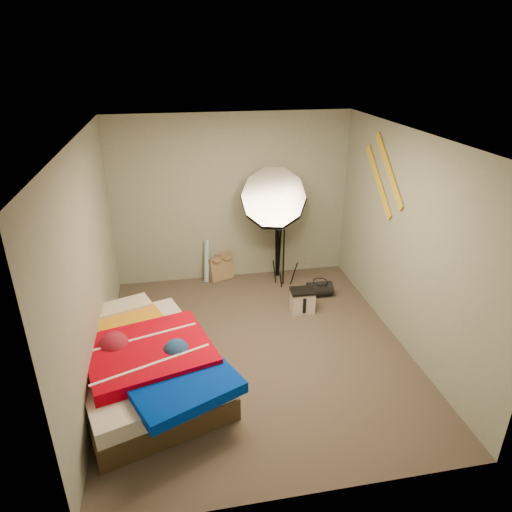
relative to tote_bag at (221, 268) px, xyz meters
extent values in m
plane|color=#4E4139|center=(0.21, -1.90, -0.19)|extent=(4.00, 4.00, 0.00)
plane|color=silver|center=(0.21, -1.90, 2.31)|extent=(4.00, 4.00, 0.00)
plane|color=gray|center=(0.21, 0.10, 1.06)|extent=(3.50, 0.00, 3.50)
plane|color=gray|center=(0.21, -3.90, 1.06)|extent=(3.50, 0.00, 3.50)
plane|color=gray|center=(-1.54, -1.90, 1.06)|extent=(0.00, 4.00, 4.00)
plane|color=gray|center=(1.96, -1.90, 1.06)|extent=(0.00, 4.00, 4.00)
cube|color=#9D855E|center=(0.00, 0.00, 0.00)|extent=(0.41, 0.29, 0.39)
cylinder|color=#5895C2|center=(-0.22, 0.00, 0.14)|extent=(0.14, 0.20, 0.66)
cube|color=beige|center=(0.97, -1.17, -0.03)|extent=(0.31, 0.23, 0.31)
cylinder|color=black|center=(1.34, -0.79, -0.08)|extent=(0.36, 0.22, 0.22)
cube|color=gold|center=(1.94, -1.30, 1.76)|extent=(0.02, 0.91, 0.78)
cube|color=gold|center=(1.94, -1.05, 1.56)|extent=(0.02, 0.91, 0.78)
cube|color=#43321E|center=(-1.09, -2.30, -0.06)|extent=(1.86, 2.23, 0.25)
cube|color=silver|center=(-1.09, -2.30, 0.15)|extent=(1.82, 2.18, 0.17)
cube|color=orange|center=(-1.36, -1.93, 0.27)|extent=(1.32, 1.24, 0.13)
cube|color=#B60012|center=(-1.00, -2.42, 0.29)|extent=(1.42, 1.29, 0.15)
cube|color=#002CBD|center=(-0.68, -2.92, 0.26)|extent=(1.18, 1.09, 0.11)
cube|color=#E2A6AE|center=(-1.34, -1.53, 0.31)|extent=(0.73, 0.52, 0.13)
cylinder|color=black|center=(0.91, -0.34, 0.55)|extent=(0.03, 0.03, 1.47)
cube|color=black|center=(0.91, -0.34, 1.24)|extent=(0.07, 0.07, 0.09)
cone|color=silver|center=(0.72, -0.41, 1.19)|extent=(1.21, 0.96, 1.08)
cylinder|color=black|center=(0.89, -0.04, 0.39)|extent=(0.05, 0.05, 1.16)
cube|color=black|center=(0.89, -0.04, 1.04)|extent=(0.09, 0.09, 0.12)
camera|label=1|loc=(-0.63, -6.33, 3.10)|focal=32.00mm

